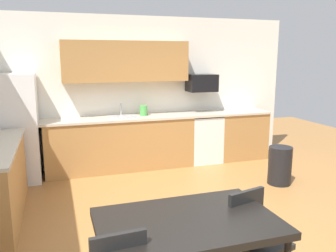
# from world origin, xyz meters

# --- Properties ---
(ground_plane) EXTENTS (12.00, 12.00, 0.00)m
(ground_plane) POSITION_xyz_m (0.00, 0.00, 0.00)
(ground_plane) COLOR #9E6B38
(wall_back) EXTENTS (5.80, 0.10, 2.70)m
(wall_back) POSITION_xyz_m (0.00, 2.65, 1.35)
(wall_back) COLOR white
(wall_back) RESTS_ON ground
(cabinet_run_back) EXTENTS (2.58, 0.60, 0.90)m
(cabinet_run_back) POSITION_xyz_m (-0.46, 2.30, 0.45)
(cabinet_run_back) COLOR #AD7A42
(cabinet_run_back) RESTS_ON ground
(cabinet_run_back_right) EXTENTS (0.97, 0.60, 0.90)m
(cabinet_run_back_right) POSITION_xyz_m (1.91, 2.30, 0.45)
(cabinet_run_back_right) COLOR #AD7A42
(cabinet_run_back_right) RESTS_ON ground
(countertop_back) EXTENTS (4.80, 0.64, 0.04)m
(countertop_back) POSITION_xyz_m (0.00, 2.30, 0.92)
(countertop_back) COLOR beige
(countertop_back) RESTS_ON cabinet_run_back
(upper_cabinets_back) EXTENTS (2.20, 0.34, 0.70)m
(upper_cabinets_back) POSITION_xyz_m (-0.30, 2.43, 1.90)
(upper_cabinets_back) COLOR #AD7A42
(refrigerator) EXTENTS (0.76, 0.70, 1.73)m
(refrigerator) POSITION_xyz_m (-2.18, 2.22, 0.86)
(refrigerator) COLOR white
(refrigerator) RESTS_ON ground
(oven_range) EXTENTS (0.60, 0.60, 0.91)m
(oven_range) POSITION_xyz_m (1.13, 2.30, 0.46)
(oven_range) COLOR white
(oven_range) RESTS_ON ground
(microwave) EXTENTS (0.54, 0.36, 0.32)m
(microwave) POSITION_xyz_m (1.13, 2.40, 1.49)
(microwave) COLOR black
(sink_basin) EXTENTS (0.48, 0.40, 0.14)m
(sink_basin) POSITION_xyz_m (-0.41, 2.30, 0.88)
(sink_basin) COLOR #A5A8AD
(sink_basin) RESTS_ON countertop_back
(sink_faucet) EXTENTS (0.02, 0.02, 0.24)m
(sink_faucet) POSITION_xyz_m (-0.41, 2.48, 1.04)
(sink_faucet) COLOR #B2B5BA
(sink_faucet) RESTS_ON countertop_back
(dining_table) EXTENTS (1.40, 0.90, 0.74)m
(dining_table) POSITION_xyz_m (-0.61, -1.34, 0.68)
(dining_table) COLOR black
(dining_table) RESTS_ON ground
(chair_near_table) EXTENTS (0.48, 0.48, 0.85)m
(chair_near_table) POSITION_xyz_m (0.02, -1.31, 0.50)
(chair_near_table) COLOR black
(chair_near_table) RESTS_ON ground
(trash_bin) EXTENTS (0.36, 0.36, 0.60)m
(trash_bin) POSITION_xyz_m (1.78, 0.77, 0.30)
(trash_bin) COLOR black
(trash_bin) RESTS_ON ground
(kettle) EXTENTS (0.14, 0.14, 0.20)m
(kettle) POSITION_xyz_m (-0.02, 2.35, 1.02)
(kettle) COLOR #4CA54C
(kettle) RESTS_ON countertop_back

